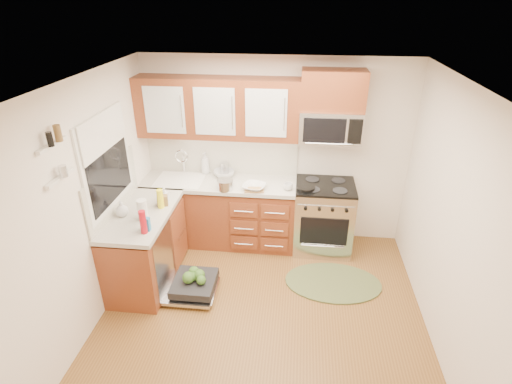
# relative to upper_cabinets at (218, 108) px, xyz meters

# --- Properties ---
(floor) EXTENTS (3.50, 3.50, 0.00)m
(floor) POSITION_rel_upper_cabinets_xyz_m (0.73, -1.57, -1.88)
(floor) COLOR brown
(floor) RESTS_ON ground
(ceiling) EXTENTS (3.50, 3.50, 0.00)m
(ceiling) POSITION_rel_upper_cabinets_xyz_m (0.73, -1.57, 0.62)
(ceiling) COLOR white
(ceiling) RESTS_ON ground
(wall_back) EXTENTS (3.50, 0.04, 2.50)m
(wall_back) POSITION_rel_upper_cabinets_xyz_m (0.73, 0.18, -0.62)
(wall_back) COLOR silver
(wall_back) RESTS_ON ground
(wall_front) EXTENTS (3.50, 0.04, 2.50)m
(wall_front) POSITION_rel_upper_cabinets_xyz_m (0.73, -3.33, -0.62)
(wall_front) COLOR silver
(wall_front) RESTS_ON ground
(wall_left) EXTENTS (0.04, 3.50, 2.50)m
(wall_left) POSITION_rel_upper_cabinets_xyz_m (-1.02, -1.57, -0.62)
(wall_left) COLOR silver
(wall_left) RESTS_ON ground
(wall_right) EXTENTS (0.04, 3.50, 2.50)m
(wall_right) POSITION_rel_upper_cabinets_xyz_m (2.48, -1.57, -0.62)
(wall_right) COLOR silver
(wall_right) RESTS_ON ground
(base_cabinet_back) EXTENTS (2.05, 0.60, 0.85)m
(base_cabinet_back) POSITION_rel_upper_cabinets_xyz_m (0.00, -0.12, -1.45)
(base_cabinet_back) COLOR maroon
(base_cabinet_back) RESTS_ON ground
(base_cabinet_left) EXTENTS (0.60, 1.25, 0.85)m
(base_cabinet_left) POSITION_rel_upper_cabinets_xyz_m (-0.72, -1.05, -1.45)
(base_cabinet_left) COLOR maroon
(base_cabinet_left) RESTS_ON ground
(countertop_back) EXTENTS (2.07, 0.64, 0.05)m
(countertop_back) POSITION_rel_upper_cabinets_xyz_m (0.00, -0.14, -0.97)
(countertop_back) COLOR beige
(countertop_back) RESTS_ON base_cabinet_back
(countertop_left) EXTENTS (0.64, 1.27, 0.05)m
(countertop_left) POSITION_rel_upper_cabinets_xyz_m (-0.71, -1.05, -0.97)
(countertop_left) COLOR beige
(countertop_left) RESTS_ON base_cabinet_left
(backsplash_back) EXTENTS (2.05, 0.02, 0.57)m
(backsplash_back) POSITION_rel_upper_cabinets_xyz_m (0.00, 0.16, -0.67)
(backsplash_back) COLOR beige
(backsplash_back) RESTS_ON ground
(backsplash_left) EXTENTS (0.02, 1.25, 0.57)m
(backsplash_left) POSITION_rel_upper_cabinets_xyz_m (-1.01, -1.05, -0.67)
(backsplash_left) COLOR beige
(backsplash_left) RESTS_ON ground
(upper_cabinets) EXTENTS (2.05, 0.35, 0.75)m
(upper_cabinets) POSITION_rel_upper_cabinets_xyz_m (0.00, 0.00, 0.00)
(upper_cabinets) COLOR maroon
(upper_cabinets) RESTS_ON ground
(cabinet_over_mw) EXTENTS (0.76, 0.35, 0.47)m
(cabinet_over_mw) POSITION_rel_upper_cabinets_xyz_m (1.41, 0.00, 0.26)
(cabinet_over_mw) COLOR maroon
(cabinet_over_mw) RESTS_ON ground
(range) EXTENTS (0.76, 0.64, 0.95)m
(range) POSITION_rel_upper_cabinets_xyz_m (1.41, -0.15, -1.40)
(range) COLOR silver
(range) RESTS_ON ground
(microwave) EXTENTS (0.76, 0.38, 0.40)m
(microwave) POSITION_rel_upper_cabinets_xyz_m (1.41, -0.02, -0.18)
(microwave) COLOR silver
(microwave) RESTS_ON ground
(sink) EXTENTS (0.62, 0.50, 0.26)m
(sink) POSITION_rel_upper_cabinets_xyz_m (-0.52, -0.16, -1.07)
(sink) COLOR white
(sink) RESTS_ON ground
(dishwasher) EXTENTS (0.70, 0.60, 0.20)m
(dishwasher) POSITION_rel_upper_cabinets_xyz_m (-0.13, -1.27, -1.77)
(dishwasher) COLOR silver
(dishwasher) RESTS_ON ground
(window) EXTENTS (0.03, 1.05, 1.05)m
(window) POSITION_rel_upper_cabinets_xyz_m (-1.01, -1.07, -0.32)
(window) COLOR white
(window) RESTS_ON ground
(window_blind) EXTENTS (0.02, 0.96, 0.40)m
(window_blind) POSITION_rel_upper_cabinets_xyz_m (-0.98, -1.07, 0.00)
(window_blind) COLOR white
(window_blind) RESTS_ON ground
(shelf_upper) EXTENTS (0.04, 0.40, 0.03)m
(shelf_upper) POSITION_rel_upper_cabinets_xyz_m (-0.99, -1.92, 0.17)
(shelf_upper) COLOR white
(shelf_upper) RESTS_ON ground
(shelf_lower) EXTENTS (0.04, 0.40, 0.03)m
(shelf_lower) POSITION_rel_upper_cabinets_xyz_m (-0.99, -1.92, -0.12)
(shelf_lower) COLOR white
(shelf_lower) RESTS_ON ground
(rug) EXTENTS (1.20, 0.81, 0.02)m
(rug) POSITION_rel_upper_cabinets_xyz_m (1.53, -0.92, -1.86)
(rug) COLOR #586439
(rug) RESTS_ON ground
(skillet) EXTENTS (0.29, 0.29, 0.04)m
(skillet) POSITION_rel_upper_cabinets_xyz_m (1.15, -0.31, -0.90)
(skillet) COLOR black
(skillet) RESTS_ON range
(stock_pot) EXTENTS (0.25, 0.25, 0.13)m
(stock_pot) POSITION_rel_upper_cabinets_xyz_m (0.13, -0.35, -0.89)
(stock_pot) COLOR silver
(stock_pot) RESTS_ON countertop_back
(cutting_board) EXTENTS (0.26, 0.18, 0.02)m
(cutting_board) POSITION_rel_upper_cabinets_xyz_m (0.50, -0.35, -0.94)
(cutting_board) COLOR #AF7A50
(cutting_board) RESTS_ON countertop_back
(canister) EXTENTS (0.14, 0.14, 0.18)m
(canister) POSITION_rel_upper_cabinets_xyz_m (0.04, 0.07, -0.86)
(canister) COLOR silver
(canister) RESTS_ON countertop_back
(paper_towel_roll) EXTENTS (0.14, 0.14, 0.24)m
(paper_towel_roll) POSITION_rel_upper_cabinets_xyz_m (-0.63, -1.20, -0.83)
(paper_towel_roll) COLOR white
(paper_towel_roll) RESTS_ON countertop_left
(mustard_bottle) EXTENTS (0.09, 0.09, 0.23)m
(mustard_bottle) POSITION_rel_upper_cabinets_xyz_m (-0.52, -0.92, -0.84)
(mustard_bottle) COLOR yellow
(mustard_bottle) RESTS_ON countertop_left
(red_bottle) EXTENTS (0.08, 0.08, 0.26)m
(red_bottle) POSITION_rel_upper_cabinets_xyz_m (-0.52, -1.46, -0.82)
(red_bottle) COLOR #B40F1C
(red_bottle) RESTS_ON countertop_left
(wooden_box) EXTENTS (0.14, 0.12, 0.12)m
(wooden_box) POSITION_rel_upper_cabinets_xyz_m (-0.52, -0.85, -0.89)
(wooden_box) COLOR brown
(wooden_box) RESTS_ON countertop_left
(blue_carton) EXTENTS (0.09, 0.06, 0.15)m
(blue_carton) POSITION_rel_upper_cabinets_xyz_m (-0.52, -1.41, -0.87)
(blue_carton) COLOR teal
(blue_carton) RESTS_ON countertop_left
(bowl_a) EXTENTS (0.34, 0.34, 0.07)m
(bowl_a) POSITION_rel_upper_cabinets_xyz_m (0.50, -0.32, -0.92)
(bowl_a) COLOR #999999
(bowl_a) RESTS_ON countertop_back
(bowl_b) EXTENTS (0.36, 0.36, 0.09)m
(bowl_b) POSITION_rel_upper_cabinets_xyz_m (0.05, 0.03, -0.91)
(bowl_b) COLOR #999999
(bowl_b) RESTS_ON countertop_back
(cup) EXTENTS (0.15, 0.15, 0.09)m
(cup) POSITION_rel_upper_cabinets_xyz_m (0.93, -0.29, -0.90)
(cup) COLOR #999999
(cup) RESTS_ON countertop_back
(soap_bottle_a) EXTENTS (0.15, 0.15, 0.30)m
(soap_bottle_a) POSITION_rel_upper_cabinets_xyz_m (-0.23, 0.10, -0.80)
(soap_bottle_a) COLOR #999999
(soap_bottle_a) RESTS_ON countertop_back
(soap_bottle_b) EXTENTS (0.10, 0.10, 0.18)m
(soap_bottle_b) POSITION_rel_upper_cabinets_xyz_m (-0.52, -0.75, -0.86)
(soap_bottle_b) COLOR #999999
(soap_bottle_b) RESTS_ON countertop_left
(soap_bottle_c) EXTENTS (0.15, 0.15, 0.18)m
(soap_bottle_c) POSITION_rel_upper_cabinets_xyz_m (-0.90, -1.14, -0.86)
(soap_bottle_c) COLOR #999999
(soap_bottle_c) RESTS_ON countertop_left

